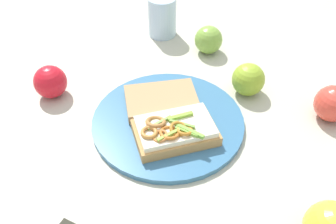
% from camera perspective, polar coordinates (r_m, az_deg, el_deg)
% --- Properties ---
extents(ground_plane, '(2.00, 2.00, 0.00)m').
position_cam_1_polar(ground_plane, '(0.75, -0.00, -1.78)').
color(ground_plane, '#B7B7A0').
rests_on(ground_plane, ground).
extents(plate, '(0.30, 0.30, 0.01)m').
position_cam_1_polar(plate, '(0.74, -0.00, -1.46)').
color(plate, teal).
rests_on(plate, ground_plane).
extents(sandwich, '(0.18, 0.15, 0.05)m').
position_cam_1_polar(sandwich, '(0.69, 1.00, -2.83)').
color(sandwich, tan).
rests_on(sandwich, plate).
extents(bread_slice_side, '(0.17, 0.14, 0.02)m').
position_cam_1_polar(bread_slice_side, '(0.77, -1.01, 1.81)').
color(bread_slice_side, tan).
rests_on(bread_slice_side, plate).
extents(apple_0, '(0.08, 0.08, 0.07)m').
position_cam_1_polar(apple_0, '(0.82, 12.14, 4.87)').
color(apple_0, '#8EB12D').
rests_on(apple_0, ground_plane).
extents(apple_1, '(0.09, 0.09, 0.07)m').
position_cam_1_polar(apple_1, '(0.94, 6.19, 10.89)').
color(apple_1, '#7DAA40').
rests_on(apple_1, ground_plane).
extents(apple_2, '(0.08, 0.08, 0.07)m').
position_cam_1_polar(apple_2, '(0.83, -17.50, 4.42)').
color(apple_2, red).
rests_on(apple_2, ground_plane).
extents(apple_3, '(0.09, 0.09, 0.07)m').
position_cam_1_polar(apple_3, '(0.81, 23.84, 1.19)').
color(apple_3, '#DD4335').
rests_on(apple_3, ground_plane).
extents(drinking_glass, '(0.07, 0.07, 0.10)m').
position_cam_1_polar(drinking_glass, '(1.00, -0.89, 14.36)').
color(drinking_glass, silver).
rests_on(drinking_glass, ground_plane).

